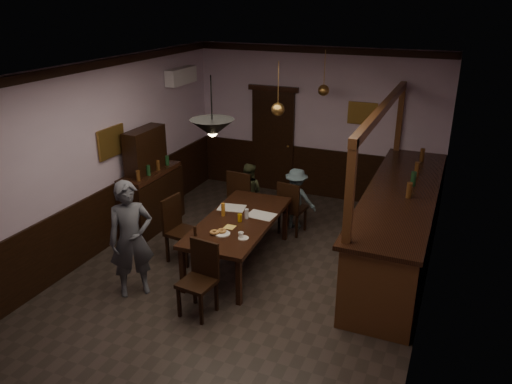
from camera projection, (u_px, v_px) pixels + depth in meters
The scene contains 30 objects.
room at pixel (229, 193), 6.46m from camera, with size 5.01×8.01×3.01m.
dining_table at pixel (239, 223), 7.51m from camera, with size 1.09×2.24×0.75m.
chair_far_left at pixel (242, 196), 8.80m from camera, with size 0.49×0.49×1.06m.
chair_far_right at pixel (291, 206), 8.53m from camera, with size 0.47×0.47×0.96m.
chair_near at pixel (200, 275), 6.41m from camera, with size 0.47×0.47×0.98m.
chair_side at pixel (178, 226), 7.70m from camera, with size 0.49×0.49×1.03m.
person_standing at pixel (131, 239), 6.72m from camera, with size 0.60×0.39×1.65m, color #4C4E57.
person_seated_left at pixel (248, 192), 9.06m from camera, with size 0.53×0.42×1.10m, color #3C4227.
person_seated_right at pixel (296, 199), 8.76m from camera, with size 0.71×0.41×1.10m, color slate.
newspaper_left at pixel (232, 208), 7.88m from camera, with size 0.42×0.30×0.01m, color silver.
newspaper_right at pixel (261, 215), 7.62m from camera, with size 0.42×0.30×0.01m, color silver.
napkin at pixel (230, 227), 7.24m from camera, with size 0.15×0.15×0.00m, color #E6C255.
saucer at pixel (243, 238), 6.90m from camera, with size 0.15×0.15×0.01m, color white.
coffee_cup at pixel (241, 235), 6.90m from camera, with size 0.08×0.08×0.07m, color white.
pastry_plate at pixel (222, 234), 7.02m from camera, with size 0.22×0.22×0.01m, color white.
pastry_ring_a at pixel (214, 232), 7.01m from camera, with size 0.13×0.13×0.04m, color #C68C47.
pastry_ring_b at pixel (222, 231), 7.05m from camera, with size 0.13×0.13×0.04m, color #C68C47.
soda_can at pixel (240, 218), 7.39m from camera, with size 0.07×0.07×0.12m, color yellow.
beer_glass at pixel (223, 210), 7.58m from camera, with size 0.06×0.06×0.20m, color #BF721E.
water_glass at pixel (247, 214), 7.50m from camera, with size 0.06×0.06×0.15m, color silver.
pepper_mill at pixel (195, 231), 6.96m from camera, with size 0.04×0.04×0.14m, color black.
sideboard at pixel (150, 189), 8.73m from camera, with size 0.49×1.36×1.80m.
bar_counter at pixel (400, 222), 7.69m from camera, with size 1.01×4.36×2.44m.
door_back at pixel (273, 142), 10.33m from camera, with size 0.90×0.06×2.10m, color black.
ac_unit at pixel (181, 76), 9.45m from camera, with size 0.20×0.85×0.30m.
picture_left_large at pixel (111, 142), 7.96m from camera, with size 0.04×0.62×0.48m.
picture_back at pixel (362, 113), 9.41m from camera, with size 0.55×0.04×0.42m.
pendant_iron at pixel (212, 128), 6.20m from camera, with size 0.56×0.56×0.76m.
pendant_brass_mid at pixel (278, 110), 7.43m from camera, with size 0.20×0.20×0.81m.
pendant_brass_far at pixel (324, 90), 8.89m from camera, with size 0.20×0.20×0.81m.
Camera 1 is at (2.66, -5.39, 3.91)m, focal length 35.00 mm.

